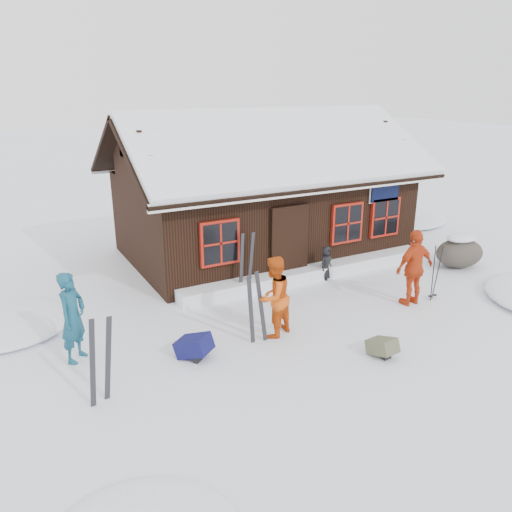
% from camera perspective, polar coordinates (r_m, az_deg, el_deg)
% --- Properties ---
extents(ground, '(120.00, 120.00, 0.00)m').
position_cam_1_polar(ground, '(11.23, 6.45, -7.54)').
color(ground, white).
rests_on(ground, ground).
extents(mountain_hut, '(8.90, 6.09, 4.42)m').
position_cam_1_polar(mountain_hut, '(15.48, 0.70, 6.11)').
color(mountain_hut, black).
rests_on(mountain_hut, ground).
extents(snow_drift, '(7.60, 0.60, 0.35)m').
position_cam_1_polar(snow_drift, '(13.65, 6.28, -1.87)').
color(snow_drift, white).
rests_on(snow_drift, ground).
extents(snow_mounds, '(20.60, 13.20, 0.48)m').
position_cam_1_polar(snow_mounds, '(13.51, 7.72, -2.96)').
color(snow_mounds, white).
rests_on(snow_mounds, ground).
extents(skier_teal, '(0.75, 0.77, 1.77)m').
position_cam_1_polar(skier_teal, '(9.96, -20.22, -6.58)').
color(skier_teal, navy).
rests_on(skier_teal, ground).
extents(skier_orange_left, '(1.03, 0.92, 1.73)m').
position_cam_1_polar(skier_orange_left, '(10.28, 2.04, -4.68)').
color(skier_orange_left, '#CB4B0E').
rests_on(skier_orange_left, ground).
extents(skier_orange_right, '(1.08, 0.45, 1.85)m').
position_cam_1_polar(skier_orange_right, '(12.31, 17.65, -1.28)').
color(skier_orange_right, red).
rests_on(skier_orange_right, ground).
extents(skier_crouched, '(0.53, 0.46, 0.92)m').
position_cam_1_polar(skier_crouched, '(13.58, 7.97, -0.77)').
color(skier_crouched, black).
rests_on(skier_crouched, ground).
extents(boulder, '(1.48, 1.11, 0.86)m').
position_cam_1_polar(boulder, '(15.57, 22.23, 0.43)').
color(boulder, '#474139').
rests_on(boulder, ground).
extents(ski_pair_left, '(0.49, 0.14, 1.55)m').
position_cam_1_polar(ski_pair_left, '(8.62, -17.36, -11.51)').
color(ski_pair_left, black).
rests_on(ski_pair_left, ground).
extents(ski_pair_mid, '(0.52, 0.17, 1.58)m').
position_cam_1_polar(ski_pair_mid, '(10.02, 0.01, -6.10)').
color(ski_pair_mid, black).
rests_on(ski_pair_mid, ground).
extents(ski_pair_right, '(0.48, 0.11, 1.63)m').
position_cam_1_polar(ski_pair_right, '(12.43, -1.14, -0.97)').
color(ski_pair_right, black).
rests_on(ski_pair_right, ground).
extents(ski_poles, '(0.25, 0.12, 1.41)m').
position_cam_1_polar(ski_poles, '(12.87, 19.81, -1.89)').
color(ski_poles, black).
rests_on(ski_poles, ground).
extents(backpack_blue, '(0.75, 0.78, 0.34)m').
position_cam_1_polar(backpack_blue, '(9.82, -7.08, -10.56)').
color(backpack_blue, '#101046').
rests_on(backpack_blue, ground).
extents(backpack_olive, '(0.44, 0.56, 0.28)m').
position_cam_1_polar(backpack_olive, '(10.10, 14.20, -10.32)').
color(backpack_olive, '#50513A').
rests_on(backpack_olive, ground).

